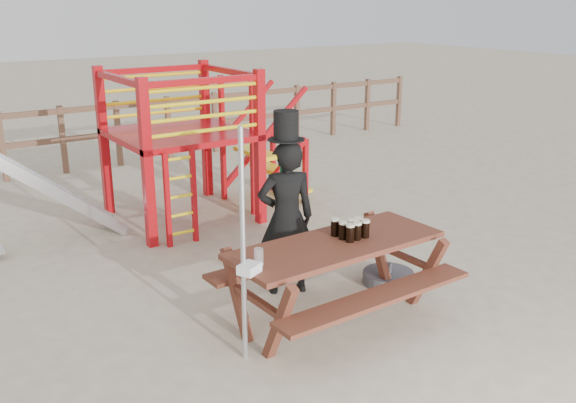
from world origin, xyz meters
name	(u,v)px	position (x,y,z in m)	size (l,w,h in m)	color
ground	(325,322)	(0.00, 0.00, 0.00)	(60.00, 60.00, 0.00)	#C0B395
back_fence	(90,129)	(0.00, 7.00, 0.74)	(15.09, 0.09, 1.20)	brown
playground_fort	(175,144)	(0.12, 3.58, 1.07)	(4.71, 1.84, 2.10)	#AE0B11
picnic_table	(336,272)	(0.10, -0.03, 0.51)	(2.12, 1.49, 0.81)	brown
man_with_hat	(286,214)	(0.08, 0.78, 0.86)	(0.69, 0.57, 1.93)	black
metal_pole	(243,249)	(-0.96, -0.14, 1.01)	(0.04, 0.04, 2.03)	#B2B2B7
parasol_base	(388,277)	(1.11, 0.32, 0.07)	(0.56, 0.56, 0.24)	#3E3E44
paper_bag	(249,269)	(-0.93, -0.18, 0.85)	(0.18, 0.14, 0.08)	white
stout_pints	(351,229)	(0.29, -0.01, 0.89)	(0.29, 0.29, 0.17)	black
empty_glasses	(259,258)	(-0.78, -0.08, 0.87)	(0.08, 0.08, 0.15)	silver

